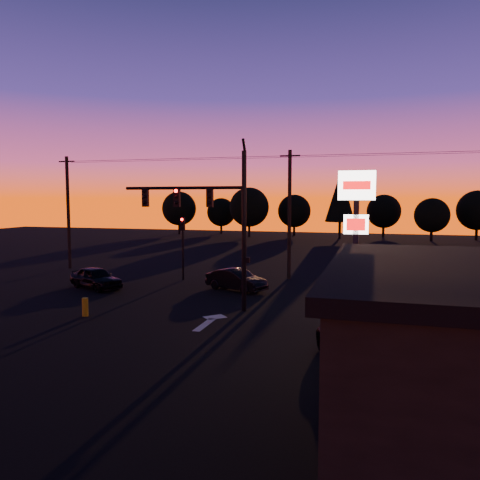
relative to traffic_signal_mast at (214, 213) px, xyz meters
The scene contains 20 objects.
ground 6.35m from the traffic_signal_mast, 88.59° to the right, with size 120.00×120.00×0.00m, color black.
lane_arrow 5.48m from the traffic_signal_mast, 75.57° to the right, with size 1.20×3.10×0.01m.
traffic_signal_mast is the anchor object (origin of this frame).
secondary_signal 9.19m from the traffic_signal_mast, 123.19° to the left, with size 0.30×0.31×4.35m.
pylon_sign 7.52m from the traffic_signal_mast, 19.36° to the right, with size 1.50×0.28×6.80m.
utility_pole_0 18.79m from the traffic_signal_mast, 147.82° to the left, with size 1.40×0.26×9.00m.
utility_pole_1 10.23m from the traffic_signal_mast, 78.16° to the left, with size 1.40×0.26×9.00m.
power_wires 10.85m from the traffic_signal_mast, 78.16° to the left, with size 36.00×1.22×0.07m.
bollard 7.75m from the traffic_signal_mast, 150.33° to the right, with size 0.30×0.30×0.89m, color #AD930C.
tree_0 50.96m from the traffic_signal_mast, 115.46° to the left, with size 5.36×5.36×6.74m.
tree_1 51.54m from the traffic_signal_mast, 107.98° to the left, with size 4.54×4.54×5.71m.
tree_2 45.11m from the traffic_signal_mast, 102.68° to the left, with size 5.77×5.78×7.26m.
tree_3 48.18m from the traffic_signal_mast, 94.65° to the left, with size 4.95×4.95×6.22m.
tree_4 45.12m from the traffic_signal_mast, 86.06° to the left, with size 4.18×4.18×9.50m.
tree_5 50.84m from the traffic_signal_mast, 79.69° to the left, with size 4.95×4.95×6.22m.
tree_6 46.55m from the traffic_signal_mast, 71.06° to the left, with size 4.54×4.54×5.71m.
tree_7 51.53m from the traffic_signal_mast, 65.83° to the left, with size 5.36×5.36×6.74m.
car_left 10.39m from the traffic_signal_mast, 160.96° to the left, with size 1.61×4.00×1.36m, color black.
car_mid 6.59m from the traffic_signal_mast, 93.46° to the left, with size 1.40×4.00×1.32m, color black.
suv_parked 10.74m from the traffic_signal_mast, 39.05° to the right, with size 2.05×4.44×1.23m, color black.
Camera 1 is at (7.74, -18.34, 5.67)m, focal length 35.00 mm.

